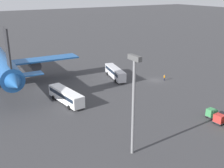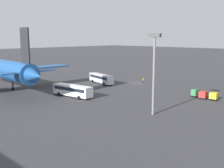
{
  "view_description": "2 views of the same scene",
  "coord_description": "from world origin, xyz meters",
  "px_view_note": "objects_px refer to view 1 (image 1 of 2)",
  "views": [
    {
      "loc": [
        -61.99,
        53.69,
        26.73
      ],
      "look_at": [
        -6.86,
        19.76,
        4.39
      ],
      "focal_mm": 45.0,
      "sensor_mm": 36.0,
      "label": 1
    },
    {
      "loc": [
        -62.66,
        76.51,
        16.47
      ],
      "look_at": [
        -7.03,
        19.47,
        2.87
      ],
      "focal_mm": 45.0,
      "sensor_mm": 36.0,
      "label": 2
    }
  ],
  "objects_px": {
    "shuttle_bus_near": "(115,72)",
    "worker_person": "(164,78)",
    "cargo_cart_red": "(219,119)",
    "shuttle_bus_far": "(66,95)",
    "cargo_cart_green": "(212,113)"
  },
  "relations": [
    {
      "from": "shuttle_bus_near",
      "to": "worker_person",
      "type": "distance_m",
      "value": 15.07
    },
    {
      "from": "shuttle_bus_far",
      "to": "cargo_cart_green",
      "type": "height_order",
      "value": "shuttle_bus_far"
    },
    {
      "from": "shuttle_bus_near",
      "to": "shuttle_bus_far",
      "type": "height_order",
      "value": "shuttle_bus_near"
    },
    {
      "from": "shuttle_bus_far",
      "to": "cargo_cart_red",
      "type": "height_order",
      "value": "shuttle_bus_far"
    },
    {
      "from": "cargo_cart_red",
      "to": "cargo_cart_green",
      "type": "bearing_deg",
      "value": -18.44
    },
    {
      "from": "shuttle_bus_near",
      "to": "cargo_cart_green",
      "type": "distance_m",
      "value": 34.75
    },
    {
      "from": "shuttle_bus_near",
      "to": "cargo_cart_green",
      "type": "height_order",
      "value": "shuttle_bus_near"
    },
    {
      "from": "worker_person",
      "to": "shuttle_bus_near",
      "type": "bearing_deg",
      "value": 50.11
    },
    {
      "from": "shuttle_bus_near",
      "to": "shuttle_bus_far",
      "type": "bearing_deg",
      "value": 129.58
    },
    {
      "from": "shuttle_bus_far",
      "to": "cargo_cart_red",
      "type": "relative_size",
      "value": 6.11
    },
    {
      "from": "shuttle_bus_near",
      "to": "shuttle_bus_far",
      "type": "relative_size",
      "value": 1.01
    },
    {
      "from": "cargo_cart_red",
      "to": "cargo_cart_green",
      "type": "height_order",
      "value": "same"
    },
    {
      "from": "shuttle_bus_near",
      "to": "cargo_cart_red",
      "type": "height_order",
      "value": "shuttle_bus_near"
    },
    {
      "from": "cargo_cart_red",
      "to": "worker_person",
      "type": "bearing_deg",
      "value": -19.44
    },
    {
      "from": "shuttle_bus_far",
      "to": "cargo_cart_red",
      "type": "distance_m",
      "value": 35.13
    }
  ]
}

